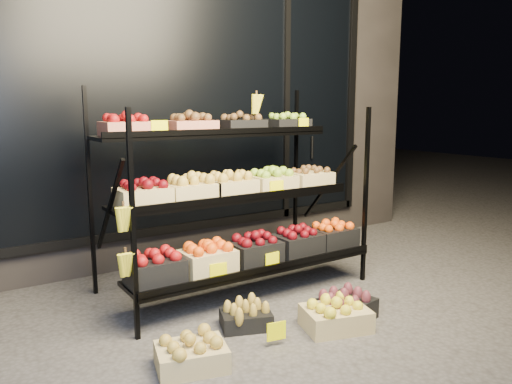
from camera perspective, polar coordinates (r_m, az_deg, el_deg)
ground at (r=3.79m, az=2.79°, el=-13.64°), size 24.00×24.00×0.00m
building at (r=5.77m, az=-12.73°, el=11.95°), size 6.00×2.08×3.50m
display_rack at (r=4.03m, az=-2.27°, el=-0.49°), size 2.18×1.02×1.72m
tag_floor_a at (r=3.30m, az=2.34°, el=-16.23°), size 0.13×0.01×0.12m
tag_floor_b at (r=3.66m, az=10.46°, el=-13.65°), size 0.13×0.01×0.12m
floor_crate_left at (r=3.06m, az=-7.41°, el=-17.77°), size 0.46×0.39×0.20m
floor_crate_midleft at (r=3.53m, az=-1.17°, el=-13.96°), size 0.40×0.35×0.18m
floor_crate_midright at (r=3.55m, az=9.10°, el=-13.69°), size 0.51×0.43×0.21m
floor_crate_right at (r=3.70m, az=9.99°, el=-12.74°), size 0.47×0.38×0.21m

